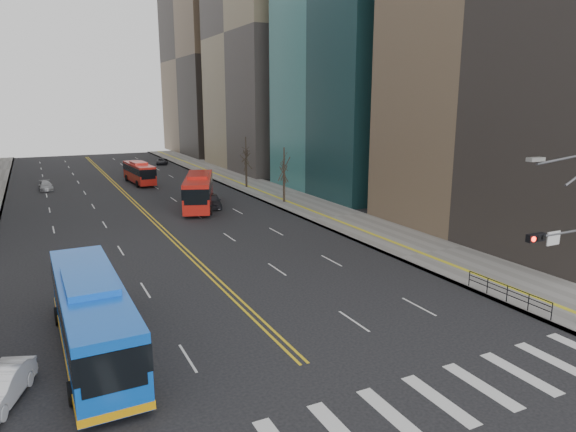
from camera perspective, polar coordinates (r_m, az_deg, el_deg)
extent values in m
plane|color=black|center=(21.15, 8.79, -21.85)|extent=(220.00, 220.00, 0.00)
cube|color=slate|center=(66.37, -1.17, 2.40)|extent=(7.00, 130.00, 0.15)
cube|color=silver|center=(20.60, 5.87, -22.80)|extent=(0.70, 4.00, 0.01)
cube|color=silver|center=(21.75, 11.52, -20.87)|extent=(0.70, 4.00, 0.01)
cube|color=silver|center=(23.09, 16.43, -19.00)|extent=(0.70, 4.00, 0.01)
cube|color=silver|center=(24.58, 20.68, -17.24)|extent=(0.70, 4.00, 0.01)
cube|color=silver|center=(26.21, 24.35, -15.62)|extent=(0.70, 4.00, 0.01)
cube|color=silver|center=(27.93, 27.54, -14.14)|extent=(0.70, 4.00, 0.01)
cube|color=gold|center=(70.82, -17.82, 2.38)|extent=(0.15, 100.00, 0.01)
cube|color=gold|center=(70.88, -17.50, 2.41)|extent=(0.15, 100.00, 0.01)
cube|color=gray|center=(94.79, -1.11, 19.40)|extent=(20.00, 26.00, 46.00)
cube|color=brown|center=(123.83, -8.18, 16.77)|extent=(18.00, 30.00, 42.00)
cylinder|color=slate|center=(29.02, 28.20, -1.67)|extent=(4.50, 0.12, 0.12)
cube|color=black|center=(27.48, 25.82, -2.16)|extent=(1.10, 0.28, 0.38)
cylinder|color=#FF190C|center=(27.11, 25.63, -2.33)|extent=(0.24, 0.08, 0.24)
cylinder|color=black|center=(27.38, 26.09, -2.23)|extent=(0.24, 0.08, 0.24)
cylinder|color=black|center=(27.66, 26.53, -2.14)|extent=(0.24, 0.08, 0.24)
cube|color=silver|center=(28.54, 27.40, -2.22)|extent=(0.90, 0.06, 0.70)
cube|color=#999993|center=(26.37, 25.81, 5.69)|extent=(0.90, 0.35, 0.18)
cube|color=black|center=(33.56, 23.23, -7.14)|extent=(0.04, 6.00, 0.04)
cylinder|color=black|center=(32.03, 27.26, -9.43)|extent=(0.06, 0.06, 1.00)
cylinder|color=black|center=(32.85, 25.15, -8.67)|extent=(0.06, 0.06, 1.00)
cylinder|color=black|center=(33.72, 23.16, -7.94)|extent=(0.06, 0.06, 1.00)
cylinder|color=black|center=(34.64, 21.28, -7.23)|extent=(0.06, 0.06, 1.00)
cylinder|color=black|center=(35.59, 19.50, -6.56)|extent=(0.06, 0.06, 1.00)
cylinder|color=black|center=(61.00, -0.44, 3.08)|extent=(0.28, 0.28, 3.50)
cylinder|color=black|center=(71.83, -4.65, 4.60)|extent=(0.28, 0.28, 3.75)
cube|color=blue|center=(26.64, -20.94, -10.22)|extent=(2.95, 13.33, 3.19)
cube|color=black|center=(26.42, -21.04, -9.02)|extent=(3.01, 13.35, 1.13)
cube|color=blue|center=(26.05, -21.23, -6.78)|extent=(2.28, 4.68, 0.40)
cube|color=orange|center=(27.20, -20.70, -12.94)|extent=(3.01, 13.35, 0.35)
cylinder|color=black|center=(23.36, -22.89, -17.72)|extent=(0.31, 1.00, 1.00)
cylinder|color=black|center=(23.61, -15.91, -16.82)|extent=(0.31, 1.00, 1.00)
cylinder|color=black|center=(31.05, -24.23, -10.10)|extent=(0.31, 1.00, 1.00)
cylinder|color=black|center=(31.24, -19.10, -9.53)|extent=(0.31, 1.00, 1.00)
cube|color=red|center=(59.19, -9.89, 2.79)|extent=(6.72, 12.43, 3.20)
cube|color=black|center=(59.09, -9.91, 3.36)|extent=(6.78, 12.47, 1.14)
cube|color=red|center=(58.93, -9.95, 4.42)|extent=(3.53, 4.77, 0.40)
cylinder|color=black|center=(55.73, -11.46, 0.59)|extent=(0.62, 1.04, 1.00)
cylinder|color=black|center=(55.56, -8.61, 0.67)|extent=(0.62, 1.04, 1.00)
cylinder|color=black|center=(63.37, -10.92, 2.06)|extent=(0.62, 1.04, 1.00)
cylinder|color=black|center=(63.22, -8.41, 2.13)|extent=(0.62, 1.04, 1.00)
cube|color=red|center=(78.53, -16.21, 4.66)|extent=(2.92, 10.21, 2.58)
cube|color=black|center=(78.47, -16.23, 5.04)|extent=(2.98, 10.23, 0.94)
cube|color=red|center=(78.36, -16.27, 5.66)|extent=(2.05, 3.64, 0.40)
cylinder|color=black|center=(75.32, -16.40, 3.44)|extent=(0.36, 1.02, 1.00)
cylinder|color=black|center=(75.88, -14.72, 3.61)|extent=(0.36, 1.02, 1.00)
cylinder|color=black|center=(81.54, -17.50, 4.04)|extent=(0.36, 1.02, 1.00)
cylinder|color=black|center=(82.06, -15.94, 4.20)|extent=(0.36, 1.02, 1.00)
imported|color=black|center=(59.10, -8.39, 1.66)|extent=(2.79, 4.80, 1.54)
imported|color=gray|center=(77.42, -25.32, 3.05)|extent=(1.83, 4.21, 1.20)
imported|color=black|center=(101.58, -13.81, 5.91)|extent=(3.03, 4.50, 1.15)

